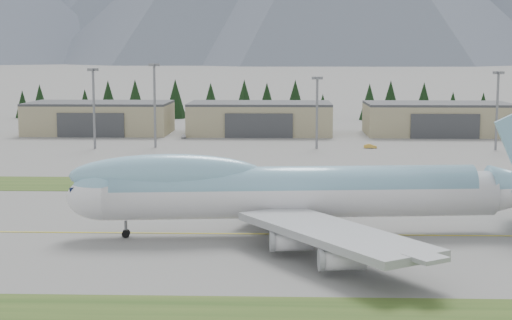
{
  "coord_description": "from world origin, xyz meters",
  "views": [
    {
      "loc": [
        -7.11,
        -116.15,
        27.15
      ],
      "look_at": [
        -12.01,
        24.75,
        8.0
      ],
      "focal_mm": 55.0,
      "sensor_mm": 36.0,
      "label": 1
    }
  ],
  "objects_px": {
    "hangar_left": "(100,118)",
    "hangar_right": "(437,119)",
    "boeing_747_freighter": "(296,191)",
    "service_vehicle_b": "(370,148)",
    "service_vehicle_a": "(184,138)",
    "hangar_center": "(260,118)"
  },
  "relations": [
    {
      "from": "hangar_right",
      "to": "hangar_center",
      "type": "bearing_deg",
      "value": 180.0
    },
    {
      "from": "service_vehicle_b",
      "to": "boeing_747_freighter",
      "type": "bearing_deg",
      "value": 168.91
    },
    {
      "from": "hangar_left",
      "to": "service_vehicle_a",
      "type": "height_order",
      "value": "hangar_left"
    },
    {
      "from": "hangar_center",
      "to": "service_vehicle_a",
      "type": "distance_m",
      "value": 29.12
    },
    {
      "from": "boeing_747_freighter",
      "to": "hangar_right",
      "type": "xyz_separation_m",
      "value": [
        50.15,
        150.1,
        -1.35
      ]
    },
    {
      "from": "boeing_747_freighter",
      "to": "hangar_center",
      "type": "xyz_separation_m",
      "value": [
        -9.85,
        150.1,
        -1.35
      ]
    },
    {
      "from": "service_vehicle_a",
      "to": "service_vehicle_b",
      "type": "height_order",
      "value": "service_vehicle_a"
    },
    {
      "from": "hangar_left",
      "to": "service_vehicle_b",
      "type": "distance_m",
      "value": 96.95
    },
    {
      "from": "boeing_747_freighter",
      "to": "service_vehicle_b",
      "type": "bearing_deg",
      "value": 72.44
    },
    {
      "from": "hangar_center",
      "to": "service_vehicle_a",
      "type": "relative_size",
      "value": 12.02
    },
    {
      "from": "hangar_left",
      "to": "hangar_center",
      "type": "relative_size",
      "value": 1.0
    },
    {
      "from": "boeing_747_freighter",
      "to": "service_vehicle_b",
      "type": "relative_size",
      "value": 20.42
    },
    {
      "from": "hangar_right",
      "to": "service_vehicle_b",
      "type": "xyz_separation_m",
      "value": [
        -26.88,
        -40.06,
        -5.39
      ]
    },
    {
      "from": "boeing_747_freighter",
      "to": "service_vehicle_a",
      "type": "distance_m",
      "value": 139.25
    },
    {
      "from": "hangar_right",
      "to": "service_vehicle_b",
      "type": "bearing_deg",
      "value": -123.85
    },
    {
      "from": "hangar_left",
      "to": "hangar_right",
      "type": "xyz_separation_m",
      "value": [
        115.0,
        0.0,
        0.0
      ]
    },
    {
      "from": "hangar_left",
      "to": "service_vehicle_a",
      "type": "distance_m",
      "value": 34.77
    },
    {
      "from": "hangar_left",
      "to": "hangar_right",
      "type": "relative_size",
      "value": 1.0
    },
    {
      "from": "hangar_right",
      "to": "service_vehicle_b",
      "type": "distance_m",
      "value": 48.54
    },
    {
      "from": "service_vehicle_b",
      "to": "hangar_left",
      "type": "bearing_deg",
      "value": 66.4
    },
    {
      "from": "boeing_747_freighter",
      "to": "service_vehicle_a",
      "type": "relative_size",
      "value": 19.47
    },
    {
      "from": "hangar_right",
      "to": "boeing_747_freighter",
      "type": "bearing_deg",
      "value": -108.47
    }
  ]
}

